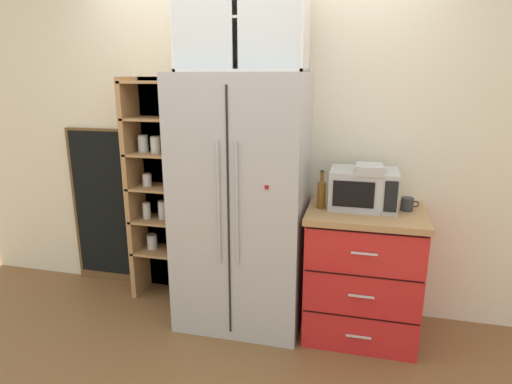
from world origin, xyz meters
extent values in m
plane|color=brown|center=(0.00, 0.00, 0.00)|extent=(10.72, 10.72, 0.00)
cube|color=silver|center=(0.00, 0.40, 1.27)|extent=(5.02, 0.10, 2.55)
cube|color=#B7BABF|center=(0.00, 0.03, 0.90)|extent=(0.88, 0.65, 1.79)
cube|color=black|center=(0.00, -0.30, 0.90)|extent=(0.01, 0.01, 1.65)
cylinder|color=#B7BABF|center=(-0.06, -0.31, 0.99)|extent=(0.02, 0.02, 0.81)
cylinder|color=#B7BABF|center=(0.06, -0.31, 0.99)|extent=(0.02, 0.02, 0.81)
cube|color=#A8161C|center=(0.25, -0.30, 1.11)|extent=(0.02, 0.01, 0.02)
cube|color=brown|center=(-0.73, 0.37, 0.88)|extent=(0.53, 0.04, 1.76)
cube|color=tan|center=(-0.95, 0.21, 0.88)|extent=(0.04, 0.27, 1.76)
cube|color=tan|center=(-0.50, 0.21, 0.88)|extent=(0.04, 0.27, 1.76)
cube|color=tan|center=(-0.73, 0.21, 0.38)|extent=(0.47, 0.27, 0.02)
cylinder|color=silver|center=(-0.83, 0.22, 0.44)|extent=(0.08, 0.08, 0.11)
cylinder|color=#2D2D2D|center=(-0.83, 0.22, 0.43)|extent=(0.07, 0.07, 0.08)
cylinder|color=#B2B2B7|center=(-0.83, 0.22, 0.51)|extent=(0.08, 0.08, 0.01)
cylinder|color=silver|center=(-0.62, 0.22, 0.45)|extent=(0.07, 0.07, 0.12)
cylinder|color=#B77A38|center=(-0.62, 0.22, 0.43)|extent=(0.06, 0.06, 0.08)
cylinder|color=#B2B2B7|center=(-0.62, 0.22, 0.52)|extent=(0.07, 0.07, 0.01)
cube|color=tan|center=(-0.73, 0.21, 0.65)|extent=(0.47, 0.27, 0.02)
cylinder|color=silver|center=(-0.85, 0.20, 0.72)|extent=(0.06, 0.06, 0.12)
cylinder|color=#382316|center=(-0.85, 0.20, 0.70)|extent=(0.05, 0.05, 0.08)
cylinder|color=#B2B2B7|center=(-0.85, 0.20, 0.79)|extent=(0.06, 0.06, 0.01)
cylinder|color=silver|center=(-0.72, 0.22, 0.73)|extent=(0.07, 0.07, 0.14)
cylinder|color=#CCB78C|center=(-0.72, 0.22, 0.71)|extent=(0.06, 0.06, 0.09)
cylinder|color=#B2B2B7|center=(-0.72, 0.22, 0.80)|extent=(0.06, 0.06, 0.01)
cylinder|color=silver|center=(-0.59, 0.21, 0.71)|extent=(0.06, 0.06, 0.11)
cylinder|color=#E0C67F|center=(-0.59, 0.21, 0.70)|extent=(0.06, 0.06, 0.08)
cylinder|color=#B2B2B7|center=(-0.59, 0.21, 0.78)|extent=(0.06, 0.06, 0.01)
cube|color=tan|center=(-0.73, 0.21, 0.92)|extent=(0.47, 0.27, 0.02)
cylinder|color=silver|center=(-0.83, 0.21, 0.97)|extent=(0.07, 0.07, 0.09)
cylinder|color=white|center=(-0.83, 0.21, 0.96)|extent=(0.06, 0.06, 0.06)
cylinder|color=#B2B2B7|center=(-0.83, 0.21, 1.02)|extent=(0.07, 0.07, 0.01)
cylinder|color=silver|center=(-0.63, 0.20, 0.99)|extent=(0.08, 0.08, 0.13)
cylinder|color=white|center=(-0.63, 0.20, 0.97)|extent=(0.07, 0.07, 0.09)
cylinder|color=#B2B2B7|center=(-0.63, 0.20, 1.06)|extent=(0.08, 0.08, 0.01)
cube|color=tan|center=(-0.73, 0.21, 1.19)|extent=(0.47, 0.27, 0.02)
cylinder|color=silver|center=(-0.85, 0.22, 1.26)|extent=(0.08, 0.08, 0.12)
cylinder|color=beige|center=(-0.85, 0.22, 1.24)|extent=(0.07, 0.07, 0.08)
cylinder|color=#B2B2B7|center=(-0.85, 0.22, 1.32)|extent=(0.07, 0.07, 0.01)
cylinder|color=silver|center=(-0.73, 0.20, 1.25)|extent=(0.08, 0.08, 0.12)
cylinder|color=brown|center=(-0.73, 0.20, 1.24)|extent=(0.07, 0.07, 0.08)
cylinder|color=#B2B2B7|center=(-0.73, 0.20, 1.32)|extent=(0.07, 0.07, 0.01)
cube|color=tan|center=(-0.73, 0.21, 1.45)|extent=(0.47, 0.27, 0.02)
cube|color=tan|center=(-0.73, 0.21, 1.72)|extent=(0.47, 0.27, 0.02)
cube|color=red|center=(0.85, 0.05, 0.43)|extent=(0.74, 0.61, 0.87)
cube|color=tan|center=(0.85, 0.05, 0.89)|extent=(0.77, 0.64, 0.04)
cube|color=black|center=(0.85, -0.26, 0.28)|extent=(0.72, 0.00, 0.01)
cube|color=silver|center=(0.85, -0.27, 0.14)|extent=(0.16, 0.01, 0.01)
cube|color=black|center=(0.85, -0.26, 0.57)|extent=(0.72, 0.00, 0.01)
cube|color=silver|center=(0.85, -0.27, 0.43)|extent=(0.16, 0.01, 0.01)
cube|color=black|center=(0.85, -0.26, 0.86)|extent=(0.72, 0.00, 0.01)
cube|color=silver|center=(0.85, -0.27, 0.72)|extent=(0.16, 0.01, 0.01)
cube|color=#B7BABF|center=(0.82, 0.10, 1.04)|extent=(0.44, 0.32, 0.26)
cube|color=black|center=(0.76, -0.07, 1.04)|extent=(0.26, 0.01, 0.17)
cube|color=black|center=(0.99, -0.07, 1.04)|extent=(0.08, 0.01, 0.20)
cube|color=#B7B7BC|center=(0.85, 0.03, 0.92)|extent=(0.17, 0.20, 0.03)
cube|color=#B7B7BC|center=(0.85, 0.10, 1.06)|extent=(0.17, 0.06, 0.30)
cube|color=#B7B7BC|center=(0.85, 0.03, 1.19)|extent=(0.17, 0.20, 0.06)
cylinder|color=black|center=(0.85, 0.02, 1.00)|extent=(0.11, 0.11, 0.12)
cylinder|color=#2D2D33|center=(1.11, 0.09, 0.95)|extent=(0.08, 0.08, 0.09)
torus|color=#2D2D33|center=(1.16, 0.09, 0.95)|extent=(0.05, 0.01, 0.05)
cylinder|color=brown|center=(0.55, 0.02, 1.00)|extent=(0.06, 0.06, 0.18)
cone|color=brown|center=(0.55, 0.02, 1.09)|extent=(0.06, 0.06, 0.04)
cylinder|color=brown|center=(0.55, 0.02, 1.12)|extent=(0.02, 0.02, 0.07)
cylinder|color=black|center=(0.55, 0.02, 1.16)|extent=(0.02, 0.02, 0.01)
cylinder|color=#285B33|center=(0.85, 0.11, 0.99)|extent=(0.06, 0.06, 0.17)
cone|color=#285B33|center=(0.85, 0.11, 1.08)|extent=(0.06, 0.06, 0.04)
cylinder|color=#285B33|center=(0.85, 0.11, 1.11)|extent=(0.02, 0.02, 0.07)
cylinder|color=black|center=(0.85, 0.11, 1.15)|extent=(0.02, 0.02, 0.01)
cube|color=silver|center=(0.00, 0.20, 2.12)|extent=(0.85, 0.02, 0.65)
cube|color=silver|center=(0.00, 0.05, 1.80)|extent=(0.85, 0.32, 0.02)
cube|color=silver|center=(-0.41, 0.05, 2.12)|extent=(0.02, 0.32, 0.65)
cube|color=silver|center=(0.41, 0.05, 2.12)|extent=(0.02, 0.32, 0.65)
cube|color=silver|center=(0.00, 0.05, 2.12)|extent=(0.82, 0.30, 0.02)
cube|color=silver|center=(-0.21, -0.11, 2.12)|extent=(0.39, 0.01, 0.61)
cube|color=silver|center=(0.21, -0.11, 2.12)|extent=(0.39, 0.01, 0.61)
cylinder|color=silver|center=(-0.30, 0.05, 1.81)|extent=(0.05, 0.05, 0.00)
cylinder|color=silver|center=(-0.30, 0.05, 1.85)|extent=(0.01, 0.01, 0.07)
cone|color=silver|center=(-0.30, 0.05, 1.91)|extent=(0.06, 0.06, 0.05)
cylinder|color=silver|center=(0.00, 0.05, 1.81)|extent=(0.05, 0.05, 0.00)
cylinder|color=silver|center=(0.00, 0.05, 1.85)|extent=(0.01, 0.01, 0.07)
cone|color=silver|center=(0.00, 0.05, 1.91)|extent=(0.06, 0.06, 0.05)
cylinder|color=silver|center=(0.30, 0.05, 1.81)|extent=(0.05, 0.05, 0.00)
cylinder|color=silver|center=(0.30, 0.05, 1.85)|extent=(0.01, 0.01, 0.07)
cone|color=silver|center=(0.30, 0.05, 1.91)|extent=(0.06, 0.06, 0.05)
cylinder|color=white|center=(-0.25, 0.05, 2.16)|extent=(0.06, 0.06, 0.07)
cylinder|color=white|center=(0.25, 0.05, 2.16)|extent=(0.06, 0.06, 0.07)
cube|color=brown|center=(-1.31, 0.33, 0.68)|extent=(0.60, 0.04, 1.35)
cube|color=black|center=(-1.31, 0.31, 0.71)|extent=(0.54, 0.01, 1.25)
camera|label=1|loc=(0.79, -2.79, 1.77)|focal=30.25mm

